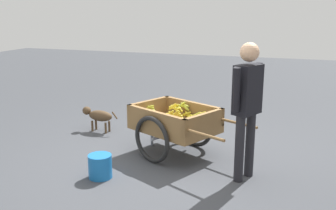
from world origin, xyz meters
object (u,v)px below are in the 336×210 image
Objects in this scene: fruit_cart at (175,124)px; plastic_bucket at (100,166)px; dog at (98,116)px; vendor_person at (247,99)px.

plastic_bucket is at bearing 60.08° from fruit_cart.
fruit_cart is 2.70× the size of dog.
plastic_bucket is (0.60, 1.05, -0.29)m from fruit_cart.
dog is (2.57, -1.04, -0.71)m from vendor_person.
vendor_person is at bearing 154.67° from fruit_cart.
vendor_person reaches higher than fruit_cart.
vendor_person reaches higher than plastic_bucket.
vendor_person reaches higher than dog.
fruit_cart is 6.29× the size of plastic_bucket.
fruit_cart is at bearing 160.12° from dog.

